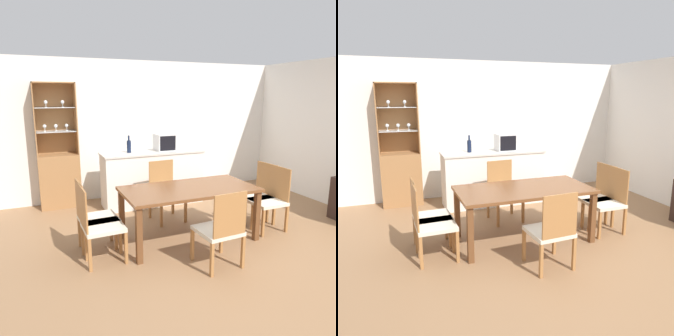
# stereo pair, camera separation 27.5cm
# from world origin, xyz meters

# --- Properties ---
(ground_plane) EXTENTS (18.00, 18.00, 0.00)m
(ground_plane) POSITION_xyz_m (0.00, 0.00, 0.00)
(ground_plane) COLOR #936B47
(wall_back) EXTENTS (6.80, 0.06, 2.55)m
(wall_back) POSITION_xyz_m (0.00, 2.63, 1.27)
(wall_back) COLOR white
(wall_back) RESTS_ON ground_plane
(kitchen_counter) EXTENTS (1.80, 0.57, 0.95)m
(kitchen_counter) POSITION_xyz_m (-0.32, 1.93, 0.48)
(kitchen_counter) COLOR white
(kitchen_counter) RESTS_ON ground_plane
(display_cabinet) EXTENTS (0.68, 0.38, 2.13)m
(display_cabinet) POSITION_xyz_m (-1.86, 2.42, 0.63)
(display_cabinet) COLOR #A37042
(display_cabinet) RESTS_ON ground_plane
(dining_table) EXTENTS (1.77, 0.89, 0.72)m
(dining_table) POSITION_xyz_m (-0.39, 0.32, 0.64)
(dining_table) COLOR brown
(dining_table) RESTS_ON ground_plane
(dining_chair_side_right_far) EXTENTS (0.49, 0.49, 0.91)m
(dining_chair_side_right_far) POSITION_xyz_m (0.84, 0.46, 0.45)
(dining_chair_side_right_far) COLOR beige
(dining_chair_side_right_far) RESTS_ON ground_plane
(dining_chair_side_left_far) EXTENTS (0.48, 0.48, 0.91)m
(dining_chair_side_left_far) POSITION_xyz_m (-1.62, 0.45, 0.45)
(dining_chair_side_left_far) COLOR beige
(dining_chair_side_left_far) RESTS_ON ground_plane
(dining_chair_side_right_near) EXTENTS (0.46, 0.46, 0.91)m
(dining_chair_side_right_near) POSITION_xyz_m (0.84, 0.19, 0.45)
(dining_chair_side_right_near) COLOR beige
(dining_chair_side_right_near) RESTS_ON ground_plane
(dining_chair_head_far) EXTENTS (0.49, 0.49, 0.91)m
(dining_chair_head_far) POSITION_xyz_m (-0.39, 1.12, 0.45)
(dining_chair_head_far) COLOR beige
(dining_chair_head_far) RESTS_ON ground_plane
(dining_chair_head_near) EXTENTS (0.48, 0.48, 0.91)m
(dining_chair_head_near) POSITION_xyz_m (-0.39, -0.47, 0.45)
(dining_chair_head_near) COLOR beige
(dining_chair_head_near) RESTS_ON ground_plane
(dining_chair_side_left_near) EXTENTS (0.47, 0.47, 0.91)m
(dining_chair_side_left_near) POSITION_xyz_m (-1.62, 0.19, 0.45)
(dining_chair_side_left_near) COLOR beige
(dining_chair_side_left_near) RESTS_ON ground_plane
(microwave) EXTENTS (0.46, 0.33, 0.30)m
(microwave) POSITION_xyz_m (-0.01, 1.97, 1.10)
(microwave) COLOR silver
(microwave) RESTS_ON kitchen_counter
(wine_bottle) EXTENTS (0.07, 0.07, 0.30)m
(wine_bottle) POSITION_xyz_m (-0.72, 1.98, 1.07)
(wine_bottle) COLOR #141E38
(wine_bottle) RESTS_ON kitchen_counter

